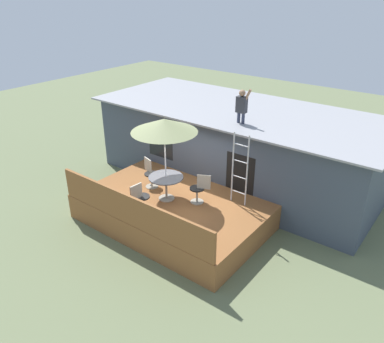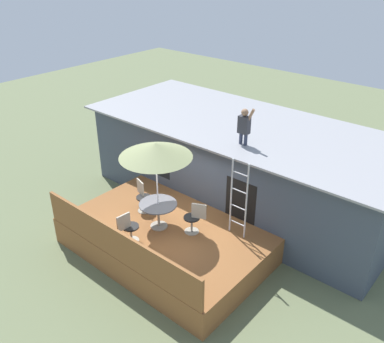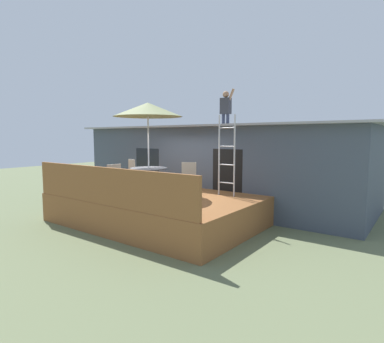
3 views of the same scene
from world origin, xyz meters
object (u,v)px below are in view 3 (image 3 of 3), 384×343
at_px(patio_umbrella, 148,110).
at_px(step_ladder, 227,156).
at_px(patio_table, 149,174).
at_px(patio_chair_near, 118,182).
at_px(person_figure, 226,105).
at_px(patio_chair_left, 134,175).
at_px(patio_chair_right, 184,179).

relative_size(patio_umbrella, step_ladder, 1.15).
bearing_deg(patio_table, patio_chair_near, -95.19).
height_order(person_figure, patio_chair_left, person_figure).
xyz_separation_m(patio_table, patio_umbrella, (0.00, 0.00, 1.76)).
distance_m(patio_umbrella, step_ladder, 2.50).
distance_m(patio_umbrella, patio_chair_right, 2.15).
relative_size(step_ladder, person_figure, 1.98).
height_order(patio_table, patio_chair_near, patio_chair_near).
height_order(step_ladder, patio_chair_near, step_ladder).
bearing_deg(person_figure, patio_umbrella, -113.48).
bearing_deg(patio_umbrella, patio_chair_left, 161.77).
relative_size(patio_table, step_ladder, 0.47).
distance_m(step_ladder, person_figure, 2.12).
xyz_separation_m(person_figure, patio_chair_right, (-0.13, -1.98, -2.14)).
distance_m(step_ladder, patio_chair_left, 2.98).
xyz_separation_m(step_ladder, person_figure, (-0.80, 1.29, 1.49)).
bearing_deg(patio_chair_near, patio_umbrella, 0.00).
bearing_deg(step_ladder, patio_umbrella, -148.54).
distance_m(step_ladder, patio_chair_right, 1.32).
bearing_deg(step_ladder, patio_table, -148.54).
distance_m(step_ladder, patio_chair_near, 2.96).
relative_size(patio_chair_left, patio_chair_near, 1.00).
bearing_deg(patio_chair_near, patio_chair_left, 37.96).
bearing_deg(person_figure, step_ladder, -58.26).
distance_m(person_figure, patio_chair_near, 4.20).
distance_m(patio_chair_left, patio_chair_near, 1.58).
bearing_deg(patio_umbrella, patio_table, -135.00).
height_order(patio_table, patio_chair_left, patio_chair_left).
xyz_separation_m(patio_umbrella, patio_chair_right, (0.92, 0.44, -1.89)).
height_order(patio_table, step_ladder, step_ladder).
bearing_deg(step_ladder, patio_chair_right, -143.11).
bearing_deg(patio_chair_left, patio_table, -0.00).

